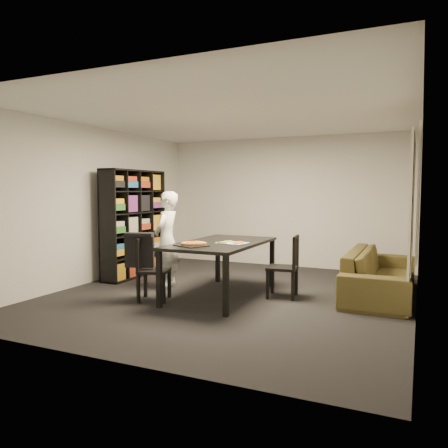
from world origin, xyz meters
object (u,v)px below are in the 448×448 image
at_px(chair_right, 288,262).
at_px(sofa, 381,273).
at_px(bookshelf, 134,223).
at_px(dining_table, 221,247).
at_px(pepperoni_pizza, 194,243).
at_px(chair_left, 148,265).
at_px(person, 167,240).
at_px(baking_tray, 191,245).

relative_size(chair_right, sofa, 0.39).
bearing_deg(sofa, bookshelf, 93.50).
height_order(dining_table, pepperoni_pizza, pepperoni_pizza).
xyz_separation_m(chair_left, person, (-0.17, 0.77, 0.26)).
bearing_deg(sofa, chair_left, 118.75).
distance_m(bookshelf, chair_right, 3.02).
bearing_deg(pepperoni_pizza, baking_tray, -89.08).
bearing_deg(baking_tray, pepperoni_pizza, 90.92).
relative_size(person, baking_tray, 3.81).
distance_m(chair_right, pepperoni_pizza, 1.41).
bearing_deg(baking_tray, chair_left, -175.92).
distance_m(bookshelf, sofa, 4.21).
relative_size(bookshelf, sofa, 0.83).
xyz_separation_m(bookshelf, sofa, (4.16, 0.25, -0.62)).
height_order(bookshelf, pepperoni_pizza, bookshelf).
relative_size(chair_left, baking_tray, 2.21).
height_order(chair_left, person, person).
bearing_deg(baking_tray, chair_right, 40.00).
relative_size(pepperoni_pizza, sofa, 0.15).
bearing_deg(pepperoni_pizza, person, 141.94).
distance_m(dining_table, baking_tray, 0.61).
bearing_deg(bookshelf, dining_table, -19.83).
relative_size(baking_tray, pepperoni_pizza, 1.14).
xyz_separation_m(dining_table, pepperoni_pizza, (-0.18, -0.50, 0.10)).
relative_size(baking_tray, sofa, 0.18).
bearing_deg(sofa, baking_tray, 124.49).
bearing_deg(baking_tray, bookshelf, 144.99).
bearing_deg(dining_table, baking_tray, -107.14).
distance_m(chair_left, sofa, 3.37).
xyz_separation_m(chair_left, baking_tray, (0.66, 0.05, 0.30)).
distance_m(dining_table, chair_left, 1.07).
bearing_deg(bookshelf, chair_right, -7.79).
distance_m(chair_right, sofa, 1.38).
bearing_deg(person, dining_table, 73.65).
height_order(chair_right, person, person).
distance_m(baking_tray, sofa, 2.81).
relative_size(bookshelf, person, 1.25).
height_order(chair_left, sofa, chair_left).
xyz_separation_m(person, sofa, (3.12, 0.84, -0.43)).
relative_size(bookshelf, chair_right, 2.12).
bearing_deg(person, pepperoni_pizza, 44.10).
height_order(baking_tray, sofa, baking_tray).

